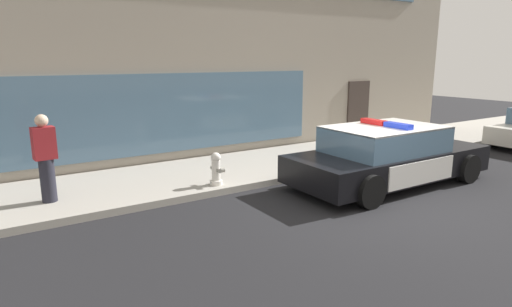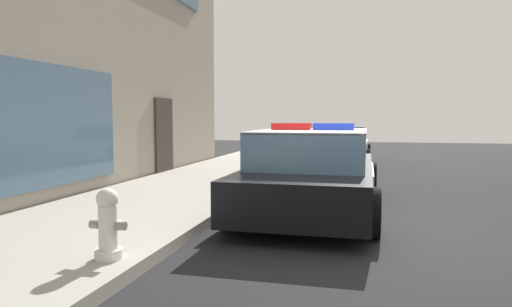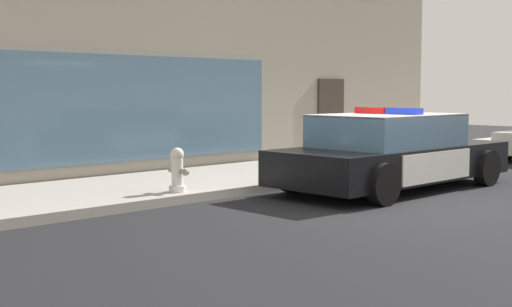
# 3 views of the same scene
# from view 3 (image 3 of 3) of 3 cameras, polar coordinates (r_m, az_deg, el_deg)

# --- Properties ---
(ground) EXTENTS (48.00, 48.00, 0.00)m
(ground) POSITION_cam_3_polar(r_m,az_deg,el_deg) (11.37, 9.98, -3.97)
(ground) COLOR black
(sidewalk) EXTENTS (48.00, 3.03, 0.15)m
(sidewalk) POSITION_cam_3_polar(r_m,az_deg,el_deg) (13.69, -2.01, -2.01)
(sidewalk) COLOR #A39E93
(sidewalk) RESTS_ON ground
(storefront_building) EXTENTS (21.45, 9.58, 7.57)m
(storefront_building) POSITION_cam_3_polar(r_m,az_deg,el_deg) (18.14, -19.67, 11.22)
(storefront_building) COLOR gray
(storefront_building) RESTS_ON ground
(police_cruiser) EXTENTS (5.00, 2.18, 1.49)m
(police_cruiser) POSITION_cam_3_polar(r_m,az_deg,el_deg) (12.77, 11.14, 0.10)
(police_cruiser) COLOR black
(police_cruiser) RESTS_ON ground
(fire_hydrant) EXTENTS (0.34, 0.39, 0.73)m
(fire_hydrant) POSITION_cam_3_polar(r_m,az_deg,el_deg) (11.33, -6.50, -1.39)
(fire_hydrant) COLOR silver
(fire_hydrant) RESTS_ON sidewalk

